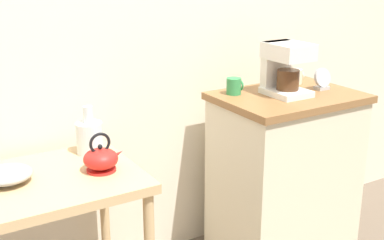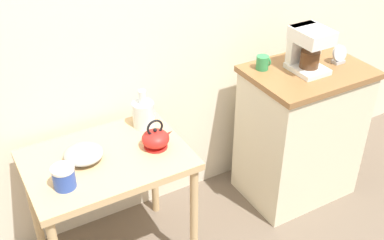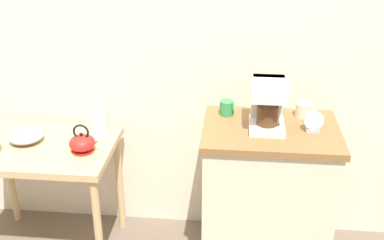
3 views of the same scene
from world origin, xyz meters
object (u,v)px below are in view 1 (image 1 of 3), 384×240
at_px(coffee_maker, 285,66).
at_px(mug_tall_green, 234,86).
at_px(teakettle, 101,159).
at_px(glass_carafe_vase, 89,137).
at_px(mug_small_cream, 295,76).
at_px(table_clock, 322,80).
at_px(bowl_stoneware, 7,175).

bearing_deg(coffee_maker, mug_tall_green, 148.78).
bearing_deg(coffee_maker, teakettle, -177.89).
xyz_separation_m(teakettle, mug_tall_green, (0.78, 0.16, 0.17)).
xyz_separation_m(glass_carafe_vase, mug_small_cream, (1.17, -0.03, 0.14)).
distance_m(mug_small_cream, mug_tall_green, 0.42).
height_order(mug_small_cream, mug_tall_green, mug_tall_green).
distance_m(teakettle, table_clock, 1.24).
bearing_deg(mug_small_cream, bowl_stoneware, -176.18).
bearing_deg(glass_carafe_vase, table_clock, -9.93).
xyz_separation_m(teakettle, glass_carafe_vase, (0.03, 0.22, 0.02)).
bearing_deg(mug_tall_green, glass_carafe_vase, 175.95).
bearing_deg(mug_small_cream, coffee_maker, -144.60).
xyz_separation_m(bowl_stoneware, mug_tall_green, (1.14, 0.08, 0.19)).
bearing_deg(bowl_stoneware, coffee_maker, -1.84).
relative_size(bowl_stoneware, teakettle, 1.13).
distance_m(teakettle, mug_small_cream, 1.22).
relative_size(glass_carafe_vase, table_clock, 1.92).
xyz_separation_m(mug_small_cream, mug_tall_green, (-0.42, -0.02, 0.00)).
height_order(teakettle, mug_tall_green, mug_tall_green).
bearing_deg(table_clock, mug_small_cream, 99.15).
distance_m(glass_carafe_vase, mug_small_cream, 1.17).
bearing_deg(bowl_stoneware, teakettle, -12.55).
relative_size(glass_carafe_vase, mug_tall_green, 2.63).
xyz_separation_m(glass_carafe_vase, mug_tall_green, (0.75, -0.05, 0.15)).
bearing_deg(bowl_stoneware, mug_tall_green, 4.25).
relative_size(teakettle, table_clock, 1.54).
bearing_deg(mug_small_cream, mug_tall_green, -177.38).
height_order(bowl_stoneware, mug_small_cream, mug_small_cream).
relative_size(teakettle, mug_small_cream, 1.88).
height_order(bowl_stoneware, coffee_maker, coffee_maker).
height_order(glass_carafe_vase, coffee_maker, coffee_maker).
height_order(glass_carafe_vase, table_clock, table_clock).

